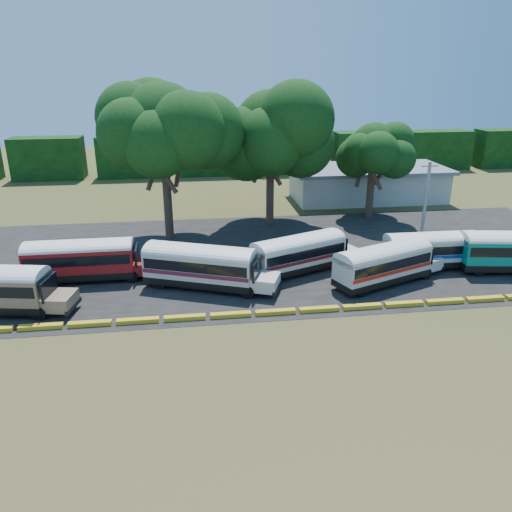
{
  "coord_description": "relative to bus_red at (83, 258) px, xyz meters",
  "views": [
    {
      "loc": [
        -3.78,
        -28.31,
        15.48
      ],
      "look_at": [
        0.87,
        6.0,
        2.31
      ],
      "focal_mm": 35.0,
      "sensor_mm": 36.0,
      "label": 1
    }
  ],
  "objects": [
    {
      "name": "treeline_backdrop",
      "position": [
        12.1,
        39.37,
        1.15
      ],
      "size": [
        130.0,
        4.0,
        6.0
      ],
      "color": "black",
      "rests_on": "ground"
    },
    {
      "name": "bus_red",
      "position": [
        0.0,
        0.0,
        0.0
      ],
      "size": [
        9.85,
        2.54,
        3.23
      ],
      "rotation": [
        0.0,
        0.0,
        0.01
      ],
      "color": "black",
      "rests_on": "ground"
    },
    {
      "name": "ground",
      "position": [
        12.1,
        -8.63,
        -1.85
      ],
      "size": [
        160.0,
        160.0,
        0.0
      ],
      "primitive_type": "plane",
      "color": "#344517",
      "rests_on": "ground"
    },
    {
      "name": "curb",
      "position": [
        12.1,
        -7.63,
        -1.7
      ],
      "size": [
        53.7,
        0.45,
        0.3
      ],
      "color": "gold",
      "rests_on": "ground"
    },
    {
      "name": "utility_pole",
      "position": [
        29.76,
        5.15,
        2.02
      ],
      "size": [
        1.6,
        0.3,
        7.53
      ],
      "color": "gray",
      "rests_on": "ground"
    },
    {
      "name": "bus_cream_east",
      "position": [
        16.8,
        -0.66,
        -0.11
      ],
      "size": [
        9.54,
        5.74,
        3.09
      ],
      "rotation": [
        0.0,
        0.0,
        0.4
      ],
      "color": "black",
      "rests_on": "ground"
    },
    {
      "name": "tree_east",
      "position": [
        27.7,
        13.8,
        5.74
      ],
      "size": [
        6.66,
        6.66,
        10.14
      ],
      "color": "#332419",
      "rests_on": "ground"
    },
    {
      "name": "bus_white_red",
      "position": [
        22.57,
        -3.78,
        -0.09
      ],
      "size": [
        9.65,
        5.67,
        3.11
      ],
      "rotation": [
        0.0,
        0.0,
        0.38
      ],
      "color": "black",
      "rests_on": "ground"
    },
    {
      "name": "bus_cream_west",
      "position": [
        9.01,
        -2.65,
        0.01
      ],
      "size": [
        10.21,
        5.98,
        3.29
      ],
      "rotation": [
        0.0,
        0.0,
        -0.38
      ],
      "color": "black",
      "rests_on": "ground"
    },
    {
      "name": "bus_white_blue",
      "position": [
        27.7,
        -1.23,
        -0.15
      ],
      "size": [
        9.18,
        2.39,
        3.01
      ],
      "rotation": [
        0.0,
        0.0,
        -0.01
      ],
      "color": "black",
      "rests_on": "ground"
    },
    {
      "name": "tree_center",
      "position": [
        16.53,
        12.85,
        7.97
      ],
      "size": [
        9.92,
        9.92,
        13.51
      ],
      "color": "#332419",
      "rests_on": "ground"
    },
    {
      "name": "tree_west",
      "position": [
        6.21,
        9.42,
        8.67
      ],
      "size": [
        10.37,
        10.37,
        14.38
      ],
      "color": "#332419",
      "rests_on": "ground"
    },
    {
      "name": "terminal_building",
      "position": [
        30.1,
        21.37,
        0.18
      ],
      "size": [
        19.0,
        9.0,
        4.0
      ],
      "color": "#B9B2A9",
      "rests_on": "ground"
    },
    {
      "name": "asphalt_strip",
      "position": [
        13.1,
        3.37,
        -1.84
      ],
      "size": [
        64.0,
        24.0,
        0.02
      ],
      "primitive_type": "cube",
      "color": "black",
      "rests_on": "ground"
    }
  ]
}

